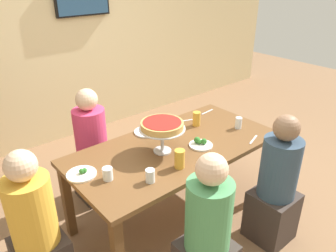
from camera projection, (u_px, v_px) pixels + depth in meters
The scene contains 20 objects.
ground_plane at pixel (175, 213), 3.13m from camera, with size 12.00×12.00×0.00m, color #846042.
rear_partition at pixel (58, 31), 4.02m from camera, with size 8.00×0.12×2.80m, color beige.
dining_table at pixel (175, 154), 2.84m from camera, with size 1.83×0.91×0.74m.
diner_near_right at pixel (276, 190), 2.66m from camera, with size 0.34×0.34×1.15m.
diner_far_left at pixel (93, 153), 3.17m from camera, with size 0.34×0.34×1.15m.
diner_near_left at pixel (207, 240), 2.17m from camera, with size 0.34×0.34×1.15m.
diner_head_west at pixel (37, 236), 2.20m from camera, with size 0.34×0.34×1.15m.
deep_dish_pizza_stand at pixel (162, 127), 2.62m from camera, with size 0.37×0.37×0.27m.
salad_plate_near_diner at pixel (200, 143), 2.80m from camera, with size 0.20×0.20×0.07m.
salad_plate_far_diner at pixel (82, 174), 2.41m from camera, with size 0.22×0.22×0.05m.
salad_plate_spare at pixel (149, 130), 3.03m from camera, with size 0.24×0.24×0.07m.
beer_glass_amber_tall at pixel (180, 159), 2.47m from camera, with size 0.08×0.08×0.15m, color gold.
beer_glass_amber_short at pixel (197, 119), 3.13m from camera, with size 0.07×0.07×0.14m, color gold.
beer_glass_amber_spare at pixel (172, 126), 2.98m from camera, with size 0.07×0.07×0.15m, color gold.
water_glass_clear_near at pixel (108, 174), 2.34m from camera, with size 0.07×0.07×0.09m, color white.
water_glass_clear_far at pixel (150, 176), 2.32m from camera, with size 0.07×0.07×0.10m, color white.
water_glass_clear_spare at pixel (238, 123), 3.09m from camera, with size 0.06×0.06×0.11m, color white.
cutlery_fork_near at pixel (253, 140), 2.90m from camera, with size 0.18×0.02×0.01m, color silver.
cutlery_knife_near at pixel (207, 112), 3.45m from camera, with size 0.18×0.02×0.01m, color silver.
cutlery_fork_far at pixel (186, 121), 3.25m from camera, with size 0.18×0.02×0.01m, color silver.
Camera 1 is at (-1.63, -1.83, 2.12)m, focal length 35.09 mm.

